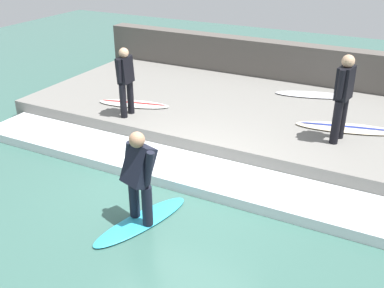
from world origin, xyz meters
The scene contains 11 objects.
ground_plane centered at (0.00, 0.00, 0.00)m, with size 28.00×28.00×0.00m, color #386056.
concrete_ledge centered at (3.35, 0.00, 0.22)m, with size 4.40×10.20×0.43m, color slate.
back_wall centered at (5.80, 0.00, 0.70)m, with size 0.50×10.71×1.41m, color #544F49.
wave_foam_crest centered at (0.56, 0.00, 0.09)m, with size 1.18×9.69×0.19m, color silver.
surfboard_riding centered at (-1.08, 0.07, 0.03)m, with size 1.86×0.96×0.06m.
surfer_riding centered at (-1.08, 0.07, 0.89)m, with size 0.55×0.65×1.50m.
surfer_waiting_near centered at (1.65, 2.18, 1.28)m, with size 0.51×0.24×1.50m.
surfboard_waiting_near centered at (2.22, 2.41, 0.46)m, with size 0.87×1.76×0.07m.
surfer_waiting_far centered at (2.44, -2.17, 1.39)m, with size 0.57×0.30×1.69m.
surfboard_waiting_far centered at (3.08, -2.27, 0.46)m, with size 1.00×2.15×0.07m.
surfboard_spare centered at (4.77, -1.15, 0.46)m, with size 0.97×1.88×0.06m.
Camera 1 is at (-5.86, -3.29, 4.20)m, focal length 42.00 mm.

